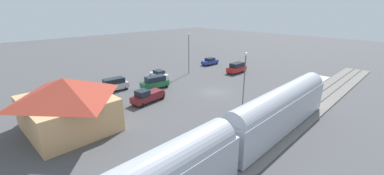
{
  "coord_description": "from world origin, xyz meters",
  "views": [
    {
      "loc": [
        -24.61,
        30.58,
        13.73
      ],
      "look_at": [
        2.34,
        2.94,
        1.0
      ],
      "focal_mm": 22.75,
      "sensor_mm": 36.0,
      "label": 1
    }
  ],
  "objects_px": {
    "station_building": "(67,103)",
    "suv_silver": "(114,84)",
    "light_pole_near_platform": "(245,74)",
    "sedan_white": "(159,74)",
    "light_pole_lot_center": "(189,49)",
    "pickup_maroon": "(147,96)",
    "sedan_blue": "(210,61)",
    "pedestrian_waiting_far": "(257,110)",
    "suv_green": "(155,82)",
    "pedestrian_on_platform": "(247,110)",
    "suv_red": "(237,68)"
  },
  "relations": [
    {
      "from": "suv_silver",
      "to": "light_pole_lot_center",
      "type": "distance_m",
      "value": 17.86
    },
    {
      "from": "station_building",
      "to": "suv_silver",
      "type": "height_order",
      "value": "station_building"
    },
    {
      "from": "sedan_blue",
      "to": "suv_silver",
      "type": "xyz_separation_m",
      "value": [
        -1.23,
        27.04,
        0.27
      ]
    },
    {
      "from": "pedestrian_on_platform",
      "to": "suv_red",
      "type": "relative_size",
      "value": 0.35
    },
    {
      "from": "suv_green",
      "to": "pedestrian_on_platform",
      "type": "bearing_deg",
      "value": -178.18
    },
    {
      "from": "suv_silver",
      "to": "light_pole_near_platform",
      "type": "distance_m",
      "value": 22.4
    },
    {
      "from": "pedestrian_waiting_far",
      "to": "suv_red",
      "type": "xyz_separation_m",
      "value": [
        15.41,
        -18.04,
        -0.13
      ]
    },
    {
      "from": "pedestrian_on_platform",
      "to": "suv_red",
      "type": "xyz_separation_m",
      "value": [
        14.42,
        -18.69,
        -0.13
      ]
    },
    {
      "from": "suv_red",
      "to": "pickup_maroon",
      "type": "xyz_separation_m",
      "value": [
        -0.44,
        24.22,
        -0.12
      ]
    },
    {
      "from": "station_building",
      "to": "suv_green",
      "type": "relative_size",
      "value": 2.13
    },
    {
      "from": "suv_red",
      "to": "suv_silver",
      "type": "xyz_separation_m",
      "value": [
        8.14,
        25.07,
        0.0
      ]
    },
    {
      "from": "pedestrian_waiting_far",
      "to": "suv_silver",
      "type": "distance_m",
      "value": 24.59
    },
    {
      "from": "pedestrian_waiting_far",
      "to": "light_pole_lot_center",
      "type": "relative_size",
      "value": 0.2
    },
    {
      "from": "pickup_maroon",
      "to": "sedan_blue",
      "type": "bearing_deg",
      "value": -69.45
    },
    {
      "from": "pedestrian_on_platform",
      "to": "sedan_white",
      "type": "relative_size",
      "value": 0.37
    },
    {
      "from": "pickup_maroon",
      "to": "suv_green",
      "type": "distance_m",
      "value": 6.74
    },
    {
      "from": "pickup_maroon",
      "to": "light_pole_near_platform",
      "type": "bearing_deg",
      "value": -144.17
    },
    {
      "from": "station_building",
      "to": "suv_green",
      "type": "height_order",
      "value": "station_building"
    },
    {
      "from": "pedestrian_on_platform",
      "to": "sedan_white",
      "type": "bearing_deg",
      "value": -9.33
    },
    {
      "from": "sedan_blue",
      "to": "suv_green",
      "type": "bearing_deg",
      "value": 103.83
    },
    {
      "from": "station_building",
      "to": "light_pole_near_platform",
      "type": "xyz_separation_m",
      "value": [
        -11.2,
        -19.68,
        1.79
      ]
    },
    {
      "from": "suv_green",
      "to": "sedan_blue",
      "type": "bearing_deg",
      "value": -76.17
    },
    {
      "from": "light_pole_near_platform",
      "to": "suv_silver",
      "type": "bearing_deg",
      "value": 24.5
    },
    {
      "from": "light_pole_lot_center",
      "to": "sedan_blue",
      "type": "bearing_deg",
      "value": -77.26
    },
    {
      "from": "station_building",
      "to": "pickup_maroon",
      "type": "xyz_separation_m",
      "value": [
        0.28,
        -11.39,
        -2.21
      ]
    },
    {
      "from": "sedan_white",
      "to": "light_pole_near_platform",
      "type": "xyz_separation_m",
      "value": [
        -20.43,
        1.0,
        4.15
      ]
    },
    {
      "from": "station_building",
      "to": "pickup_maroon",
      "type": "bearing_deg",
      "value": -88.57
    },
    {
      "from": "sedan_blue",
      "to": "station_building",
      "type": "bearing_deg",
      "value": 105.04
    },
    {
      "from": "pedestrian_waiting_far",
      "to": "suv_green",
      "type": "bearing_deg",
      "value": 3.64
    },
    {
      "from": "pedestrian_on_platform",
      "to": "light_pole_near_platform",
      "type": "distance_m",
      "value": 5.28
    },
    {
      "from": "station_building",
      "to": "suv_silver",
      "type": "xyz_separation_m",
      "value": [
        8.87,
        -10.53,
        -2.09
      ]
    },
    {
      "from": "station_building",
      "to": "sedan_white",
      "type": "bearing_deg",
      "value": -65.95
    },
    {
      "from": "station_building",
      "to": "light_pole_lot_center",
      "type": "height_order",
      "value": "light_pole_lot_center"
    },
    {
      "from": "suv_silver",
      "to": "light_pole_near_platform",
      "type": "bearing_deg",
      "value": -155.5
    },
    {
      "from": "sedan_blue",
      "to": "suv_silver",
      "type": "height_order",
      "value": "suv_silver"
    },
    {
      "from": "sedan_blue",
      "to": "light_pole_lot_center",
      "type": "xyz_separation_m",
      "value": [
        -2.19,
        9.71,
        4.47
      ]
    },
    {
      "from": "light_pole_near_platform",
      "to": "pedestrian_waiting_far",
      "type": "bearing_deg",
      "value": 148.79
    },
    {
      "from": "sedan_white",
      "to": "suv_red",
      "type": "height_order",
      "value": "suv_red"
    },
    {
      "from": "station_building",
      "to": "pedestrian_waiting_far",
      "type": "height_order",
      "value": "station_building"
    },
    {
      "from": "pedestrian_waiting_far",
      "to": "pickup_maroon",
      "type": "xyz_separation_m",
      "value": [
        14.97,
        6.18,
        -0.25
      ]
    },
    {
      "from": "light_pole_lot_center",
      "to": "sedan_white",
      "type": "bearing_deg",
      "value": 79.55
    },
    {
      "from": "pedestrian_waiting_far",
      "to": "light_pole_lot_center",
      "type": "height_order",
      "value": "light_pole_lot_center"
    },
    {
      "from": "pedestrian_waiting_far",
      "to": "pickup_maroon",
      "type": "relative_size",
      "value": 0.31
    },
    {
      "from": "pedestrian_on_platform",
      "to": "suv_green",
      "type": "xyz_separation_m",
      "value": [
        18.56,
        0.59,
        -0.13
      ]
    },
    {
      "from": "station_building",
      "to": "pickup_maroon",
      "type": "height_order",
      "value": "station_building"
    },
    {
      "from": "pedestrian_on_platform",
      "to": "light_pole_near_platform",
      "type": "relative_size",
      "value": 0.21
    },
    {
      "from": "sedan_blue",
      "to": "pickup_maroon",
      "type": "xyz_separation_m",
      "value": [
        -9.81,
        26.19,
        0.15
      ]
    },
    {
      "from": "suv_red",
      "to": "light_pole_lot_center",
      "type": "distance_m",
      "value": 11.36
    },
    {
      "from": "pickup_maroon",
      "to": "sedan_white",
      "type": "bearing_deg",
      "value": -46.09
    },
    {
      "from": "sedan_white",
      "to": "light_pole_near_platform",
      "type": "bearing_deg",
      "value": 177.19
    }
  ]
}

